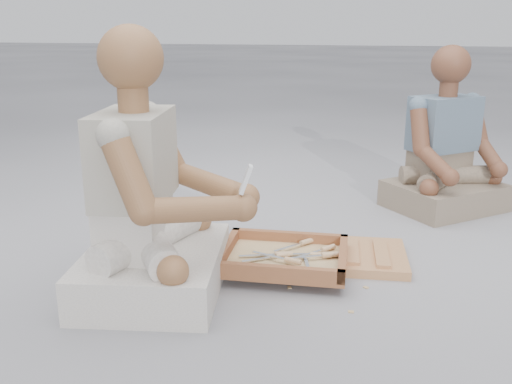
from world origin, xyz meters
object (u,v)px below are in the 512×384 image
(companion, at_px, (446,156))
(tool_tray, at_px, (284,258))
(craftsman, at_px, (150,206))
(carved_panel, at_px, (338,255))

(companion, bearing_deg, tool_tray, 15.62)
(craftsman, height_order, companion, craftsman)
(carved_panel, relative_size, craftsman, 0.59)
(carved_panel, relative_size, tool_tray, 1.06)
(tool_tray, relative_size, companion, 0.62)
(tool_tray, bearing_deg, craftsman, -146.50)
(carved_panel, bearing_deg, tool_tray, -136.65)
(carved_panel, xyz_separation_m, tool_tray, (-0.20, -0.19, 0.04))
(carved_panel, xyz_separation_m, companion, (0.46, 0.89, 0.27))
(tool_tray, relative_size, craftsman, 0.55)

